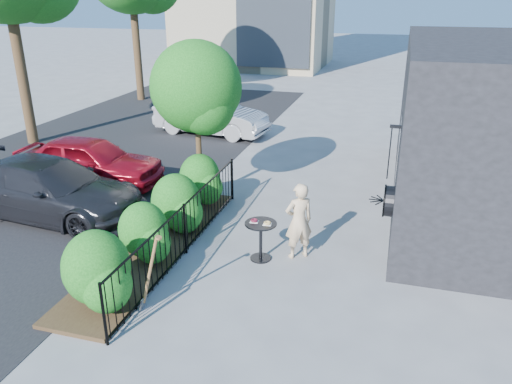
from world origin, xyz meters
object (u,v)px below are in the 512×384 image
(cafe_table, at_px, (261,234))
(shovel, at_px, (149,278))
(car_red, at_px, (89,161))
(woman, at_px, (299,221))
(patio_tree, at_px, (198,93))
(car_silver, at_px, (211,116))
(car_darkgrey, at_px, (50,189))

(cafe_table, distance_m, shovel, 2.57)
(cafe_table, relative_size, car_red, 0.21)
(woman, bearing_deg, patio_tree, -71.96)
(car_red, height_order, car_silver, car_silver)
(car_darkgrey, bearing_deg, cafe_table, -92.33)
(patio_tree, height_order, shovel, patio_tree)
(cafe_table, bearing_deg, patio_tree, 131.50)
(car_red, bearing_deg, car_silver, -15.78)
(cafe_table, relative_size, woman, 0.54)
(patio_tree, height_order, woman, patio_tree)
(woman, height_order, car_silver, woman)
(car_darkgrey, bearing_deg, patio_tree, -53.31)
(patio_tree, height_order, cafe_table, patio_tree)
(cafe_table, xyz_separation_m, car_silver, (-4.33, 8.66, 0.16))
(car_darkgrey, bearing_deg, car_silver, -2.70)
(car_silver, height_order, car_darkgrey, car_silver)
(patio_tree, xyz_separation_m, car_darkgrey, (-3.07, -1.93, -2.07))
(patio_tree, relative_size, woman, 2.48)
(patio_tree, relative_size, car_red, 0.98)
(cafe_table, height_order, shovel, shovel)
(car_silver, bearing_deg, cafe_table, -145.51)
(shovel, height_order, car_red, shovel)
(woman, height_order, car_red, woman)
(car_silver, relative_size, car_darkgrey, 0.90)
(shovel, xyz_separation_m, car_darkgrey, (-4.04, 2.85, 0.04))
(cafe_table, relative_size, shovel, 0.58)
(car_red, xyz_separation_m, car_darkgrey, (0.30, -2.08, 0.00))
(patio_tree, distance_m, car_silver, 6.75)
(patio_tree, height_order, car_silver, patio_tree)
(woman, relative_size, car_silver, 0.37)
(woman, bearing_deg, car_silver, -93.57)
(shovel, xyz_separation_m, car_red, (-4.34, 4.93, 0.04))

